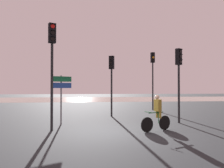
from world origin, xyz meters
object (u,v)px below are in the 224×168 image
(traffic_light_near_left, at_px, (52,56))
(traffic_light_far_right, at_px, (153,70))
(traffic_light_center, at_px, (112,74))
(traffic_light_near_right, at_px, (179,71))
(direction_sign_post, at_px, (61,91))
(cyclist, at_px, (157,113))

(traffic_light_near_left, bearing_deg, traffic_light_far_right, -152.15)
(traffic_light_center, distance_m, traffic_light_near_left, 5.66)
(traffic_light_center, height_order, traffic_light_near_left, traffic_light_near_left)
(traffic_light_near_right, bearing_deg, direction_sign_post, -34.85)
(traffic_light_near_right, bearing_deg, traffic_light_center, -76.06)
(traffic_light_far_right, relative_size, direction_sign_post, 1.95)
(traffic_light_near_right, relative_size, cyclist, 2.55)
(cyclist, bearing_deg, direction_sign_post, 38.78)
(traffic_light_center, relative_size, cyclist, 2.55)
(traffic_light_near_left, distance_m, direction_sign_post, 2.28)
(traffic_light_center, bearing_deg, traffic_light_near_right, 165.89)
(traffic_light_center, height_order, direction_sign_post, traffic_light_center)
(traffic_light_near_left, distance_m, traffic_light_far_right, 11.19)
(traffic_light_near_left, distance_m, traffic_light_near_right, 6.83)
(traffic_light_center, height_order, cyclist, traffic_light_center)
(traffic_light_far_right, bearing_deg, traffic_light_near_left, 39.95)
(traffic_light_center, height_order, traffic_light_far_right, traffic_light_far_right)
(traffic_light_center, distance_m, cyclist, 5.82)
(traffic_light_far_right, height_order, direction_sign_post, traffic_light_far_right)
(traffic_light_center, bearing_deg, traffic_light_far_right, -107.73)
(traffic_light_near_right, relative_size, traffic_light_far_right, 0.81)
(traffic_light_near_left, distance_m, cyclist, 5.43)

